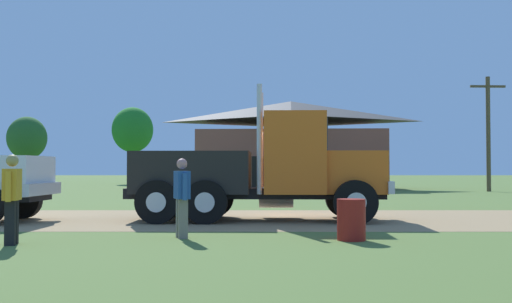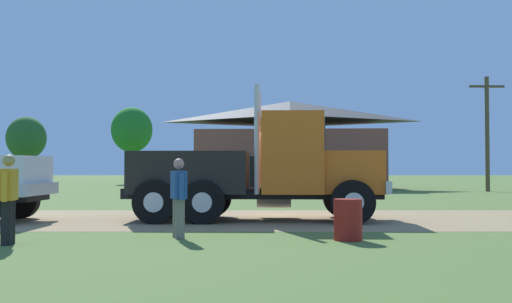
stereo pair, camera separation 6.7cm
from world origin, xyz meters
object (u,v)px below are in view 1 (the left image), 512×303
Objects in this scene: truck_foreground_white at (262,171)px; utility_pole_near at (489,130)px; shed_building at (291,146)px; visitor_by_barrel at (12,195)px; steel_barrel at (352,220)px; visitor_standing_near at (182,194)px.

utility_pole_near is at bearing 54.40° from truck_foreground_white.
visitor_by_barrel is at bearing -103.27° from shed_building.
visitor_by_barrel is 30.92m from shed_building.
shed_building is 12.94m from utility_pole_near.
steel_barrel is at bearing -117.08° from utility_pole_near.
shed_building reaches higher than steel_barrel.
truck_foreground_white is at bearing 67.69° from visitor_standing_near.
visitor_standing_near is at bearing -112.31° from truck_foreground_white.
steel_barrel is 29.48m from shed_building.
visitor_by_barrel is 0.13× the size of shed_building.
steel_barrel is 27.54m from utility_pole_near.
steel_barrel is at bearing -68.44° from truck_foreground_white.
truck_foreground_white is 7.03m from visitor_by_barrel.
truck_foreground_white is 4.45m from visitor_standing_near.
shed_building is 1.90× the size of utility_pole_near.
steel_barrel is at bearing 5.85° from visitor_by_barrel.
visitor_standing_near is 1.99× the size of steel_barrel.
utility_pole_near is at bearing 62.92° from steel_barrel.
shed_building is at bearing 82.15° from visitor_standing_near.
utility_pole_near is (12.44, 24.34, 3.38)m from steel_barrel.
visitor_by_barrel is 2.06× the size of steel_barrel.
steel_barrel is 0.12× the size of utility_pole_near.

